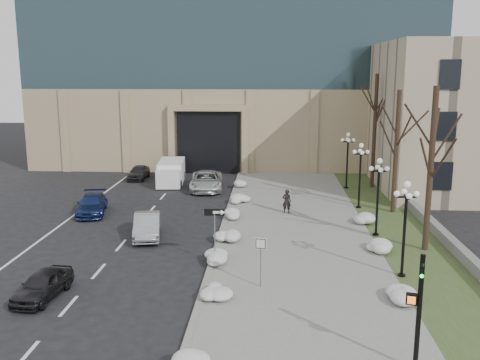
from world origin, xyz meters
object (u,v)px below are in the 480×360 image
Objects in this scene: car_c at (92,205)px; lamppost_a at (405,216)px; car_a at (43,285)px; one_way_sign at (218,219)px; car_b at (147,226)px; lamppost_b at (378,187)px; car_e at (139,172)px; traffic_signal at (418,315)px; car_d at (206,181)px; box_truck at (171,173)px; lamppost_d at (348,153)px; pedestrian at (287,201)px; lamppost_c at (360,167)px; keep_sign at (261,252)px.

lamppost_a is at bearing -41.19° from car_c.
car_a is 8.80m from one_way_sign.
car_b is 13.87m from lamppost_b.
car_c is 1.22× the size of car_e.
traffic_signal reaches higher than car_a.
car_c is 1.11× the size of traffic_signal.
car_c is at bearing 147.02° from traffic_signal.
lamppost_a is at bearing -50.72° from car_e.
box_truck reaches higher than car_d.
one_way_sign reaches higher than box_truck.
car_a is at bearing 175.90° from traffic_signal.
traffic_signal is at bearing -59.74° from car_b.
one_way_sign is 10.32m from lamppost_b.
lamppost_b is at bearing -90.00° from lamppost_d.
car_d reaches higher than car_a.
car_d is at bearing -41.21° from pedestrian.
lamppost_d is at bearing 34.66° from car_b.
box_truck is at bearing 173.75° from lamppost_d.
lamppost_b and lamppost_c have the same top height.
keep_sign is at bearing -64.25° from car_e.
pedestrian is (11.01, 14.39, 0.34)m from car_a.
lamppost_b is (11.66, -12.11, 2.31)m from car_d.
lamppost_d reaches higher than keep_sign.
one_way_sign is 12.22m from traffic_signal.
lamppost_a reaches higher than car_a.
lamppost_d is (18.38, -3.21, 2.44)m from car_e.
car_d is at bearing 122.07° from lamppost_a.
box_truck is 2.11× the size of one_way_sign.
box_truck reaches higher than car_e.
car_b is 19.60m from lamppost_d.
keep_sign reaches higher than car_b.
car_e is 0.78× the size of lamppost_c.
pedestrian is 0.41× the size of traffic_signal.
car_a is 26.03m from car_e.
car_c is 0.82× the size of car_d.
lamppost_a is 1.00× the size of lamppost_c.
lamppost_c reaches higher than car_a.
lamppost_a is (13.64, -5.63, 2.37)m from car_b.
car_a is at bearing 60.51° from pedestrian.
keep_sign is (2.23, -3.18, -0.61)m from one_way_sign.
car_d is at bearing 116.80° from keep_sign.
lamppost_b reaches higher than car_d.
one_way_sign is 0.71× the size of traffic_signal.
car_d is 7.87m from car_e.
car_c is 0.74× the size of box_truck.
pedestrian is at bearing -50.69° from box_truck.
keep_sign is 0.60× the size of traffic_signal.
traffic_signal is at bearing -94.13° from lamppost_c.
traffic_signal is at bearing -59.32° from car_c.
lamppost_a is (5.21, -11.15, 2.12)m from pedestrian.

